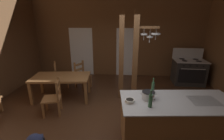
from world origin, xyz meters
name	(u,v)px	position (x,y,z in m)	size (l,w,h in m)	color
ground_plane	(113,123)	(0.00, 0.00, -0.05)	(7.90, 7.65, 0.10)	#422819
wall_back	(118,26)	(0.00, 3.50, 2.13)	(7.90, 0.14, 4.27)	brown
glazed_door_back_left	(82,52)	(-1.60, 3.42, 1.02)	(1.00, 0.01, 2.05)	white
glazed_panel_back_right	(126,53)	(0.36, 3.42, 1.02)	(0.84, 0.01, 2.05)	white
kitchen_island	(176,122)	(1.28, -0.55, 0.46)	(2.23, 1.13, 0.93)	brown
stove_range	(188,71)	(2.75, 2.65, 0.48)	(1.18, 0.87, 1.32)	#2A2A2A
support_post_with_pot_rack	(137,57)	(0.60, 0.95, 1.41)	(0.69, 0.24, 2.62)	brown
support_post_center	(121,58)	(0.17, 1.27, 1.31)	(0.14, 0.14, 2.62)	brown
dining_table	(61,79)	(-1.65, 1.10, 0.65)	(1.78, 1.05, 0.74)	brown
ladderback_chair_near_window	(60,76)	(-2.03, 1.93, 0.45)	(0.58, 0.58, 0.95)	olive
ladderback_chair_by_post	(54,98)	(-1.55, 0.26, 0.45)	(0.54, 0.54, 0.95)	olive
ladderback_chair_at_table_end	(82,75)	(-1.25, 2.00, 0.45)	(0.61, 0.61, 0.95)	olive
stockpot_on_counter	(148,95)	(0.72, -0.51, 1.00)	(0.32, 0.24, 0.15)	#B7BABF
mixing_bowl_on_counter	(130,101)	(0.36, -0.67, 0.96)	(0.17, 0.17, 0.06)	silver
bottle_tall_on_counter	(153,87)	(0.84, -0.25, 1.06)	(0.06, 0.06, 0.33)	#2D5638
bottle_short_on_counter	(150,100)	(0.70, -0.81, 1.05)	(0.07, 0.07, 0.32)	#2D5638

